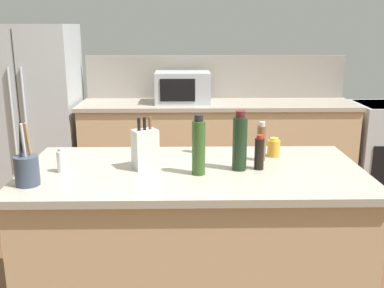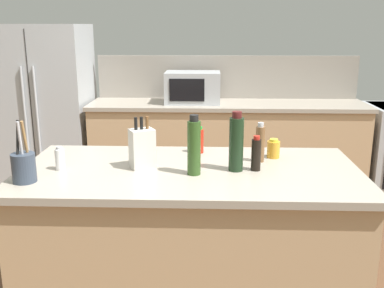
% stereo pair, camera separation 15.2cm
% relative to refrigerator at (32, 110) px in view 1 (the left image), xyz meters
% --- Properties ---
extents(back_counter_run, '(2.84, 0.66, 0.94)m').
position_rel_refrigerator_xyz_m(back_counter_run, '(1.93, -0.05, -0.39)').
color(back_counter_run, tan).
rests_on(back_counter_run, ground_plane).
extents(wall_backsplash, '(2.80, 0.03, 0.46)m').
position_rel_refrigerator_xyz_m(wall_backsplash, '(1.93, 0.27, 0.31)').
color(wall_backsplash, gray).
rests_on(wall_backsplash, back_counter_run).
extents(kitchen_island, '(1.90, 0.94, 0.94)m').
position_rel_refrigerator_xyz_m(kitchen_island, '(1.63, -2.25, -0.39)').
color(kitchen_island, tan).
rests_on(kitchen_island, ground_plane).
extents(refrigerator, '(0.95, 0.75, 1.73)m').
position_rel_refrigerator_xyz_m(refrigerator, '(0.00, 0.00, 0.00)').
color(refrigerator, '#ADB2B7').
rests_on(refrigerator, ground_plane).
extents(microwave, '(0.56, 0.39, 0.32)m').
position_rel_refrigerator_xyz_m(microwave, '(1.57, -0.05, 0.23)').
color(microwave, '#ADB2B7').
rests_on(microwave, back_counter_run).
extents(knife_block, '(0.16, 0.15, 0.29)m').
position_rel_refrigerator_xyz_m(knife_block, '(1.37, -2.23, 0.19)').
color(knife_block, beige).
rests_on(knife_block, kitchen_island).
extents(utensil_crock, '(0.12, 0.12, 0.32)m').
position_rel_refrigerator_xyz_m(utensil_crock, '(0.80, -2.50, 0.16)').
color(utensil_crock, '#333D4C').
rests_on(utensil_crock, kitchen_island).
extents(honey_jar, '(0.08, 0.08, 0.12)m').
position_rel_refrigerator_xyz_m(honey_jar, '(2.13, -2.01, 0.13)').
color(honey_jar, gold).
rests_on(honey_jar, kitchen_island).
extents(olive_oil_bottle, '(0.07, 0.07, 0.33)m').
position_rel_refrigerator_xyz_m(olive_oil_bottle, '(1.66, -2.34, 0.23)').
color(olive_oil_bottle, '#2D4C1E').
rests_on(olive_oil_bottle, kitchen_island).
extents(salt_shaker, '(0.05, 0.05, 0.13)m').
position_rel_refrigerator_xyz_m(salt_shaker, '(0.92, -2.29, 0.14)').
color(salt_shaker, silver).
rests_on(salt_shaker, kitchen_island).
extents(hot_sauce_bottle, '(0.05, 0.05, 0.17)m').
position_rel_refrigerator_xyz_m(hot_sauce_bottle, '(1.68, -1.92, 0.16)').
color(hot_sauce_bottle, red).
rests_on(hot_sauce_bottle, kitchen_island).
extents(pepper_grinder, '(0.05, 0.05, 0.23)m').
position_rel_refrigerator_xyz_m(pepper_grinder, '(2.04, -2.10, 0.19)').
color(pepper_grinder, brown).
rests_on(pepper_grinder, kitchen_island).
extents(wine_bottle, '(0.08, 0.08, 0.33)m').
position_rel_refrigerator_xyz_m(wine_bottle, '(1.89, -2.27, 0.23)').
color(wine_bottle, black).
rests_on(wine_bottle, kitchen_island).
extents(soy_sauce_bottle, '(0.05, 0.05, 0.20)m').
position_rel_refrigerator_xyz_m(soy_sauce_bottle, '(2.00, -2.26, 0.17)').
color(soy_sauce_bottle, black).
rests_on(soy_sauce_bottle, kitchen_island).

